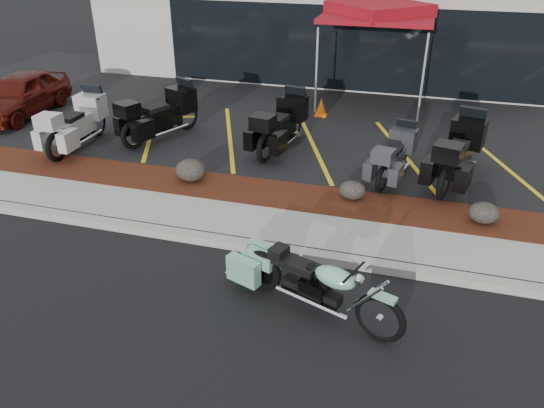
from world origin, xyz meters
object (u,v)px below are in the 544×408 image
(hero_cruiser, at_px, (381,311))
(touring_white, at_px, (95,111))
(parked_car, at_px, (20,94))
(popup_canopy, at_px, (379,12))
(traffic_cone, at_px, (321,107))

(hero_cruiser, xyz_separation_m, touring_white, (-7.73, 5.49, 0.34))
(parked_car, distance_m, popup_canopy, 10.43)
(touring_white, xyz_separation_m, parked_car, (-3.01, 0.92, -0.09))
(parked_car, height_order, traffic_cone, parked_car)
(touring_white, distance_m, parked_car, 3.15)
(hero_cruiser, distance_m, traffic_cone, 9.02)
(parked_car, relative_size, traffic_cone, 6.82)
(touring_white, relative_size, popup_canopy, 0.67)
(hero_cruiser, height_order, parked_car, parked_car)
(hero_cruiser, relative_size, touring_white, 1.20)
(hero_cruiser, distance_m, parked_car, 12.51)
(popup_canopy, bearing_deg, parked_car, -150.30)
(traffic_cone, distance_m, popup_canopy, 3.16)
(hero_cruiser, xyz_separation_m, traffic_cone, (-2.53, 8.66, -0.09))
(hero_cruiser, xyz_separation_m, popup_canopy, (-1.31, 10.36, 2.28))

